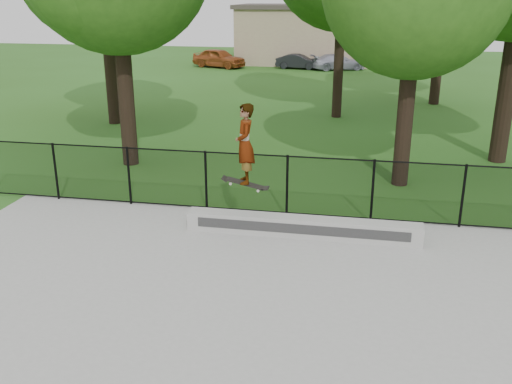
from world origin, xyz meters
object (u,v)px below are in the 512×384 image
Objects in this scene: car_b at (298,62)px; car_a at (219,58)px; grind_ledge at (302,227)px; car_c at (338,62)px; skater_airborne at (245,145)px.

car_a is at bearing 99.97° from car_b.
grind_ledge is 29.45m from car_c.
car_a is 30.60m from skater_airborne.
skater_airborne is at bearing -167.90° from car_b.
car_c is (-0.82, 29.44, 0.26)m from grind_ledge.
car_b reaches higher than grind_ledge.
grind_ledge is 1.31× the size of car_a.
skater_airborne reaches higher than grind_ledge.
car_b is at bearing 94.64° from skater_airborne.
car_a reaches higher than grind_ledge.
car_b is at bearing 67.53° from car_c.
car_b is 29.85m from skater_airborne.
car_b is (-3.64, 29.47, 0.23)m from grind_ledge.
car_a is at bearing 107.79° from grind_ledge.
car_c is at bearing -83.23° from car_b.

